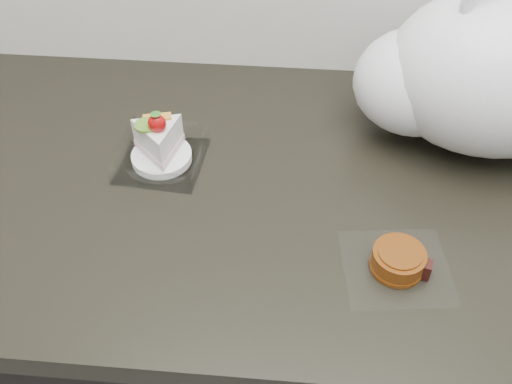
% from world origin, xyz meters
% --- Properties ---
extents(counter, '(2.04, 0.64, 0.90)m').
position_xyz_m(counter, '(0.00, 1.69, 0.45)').
color(counter, black).
rests_on(counter, ground).
extents(cake_tray, '(0.14, 0.14, 0.10)m').
position_xyz_m(cake_tray, '(-0.27, 1.72, 0.93)').
color(cake_tray, white).
rests_on(cake_tray, counter).
extents(mooncake_wrap, '(0.15, 0.15, 0.03)m').
position_xyz_m(mooncake_wrap, '(0.08, 1.54, 0.91)').
color(mooncake_wrap, white).
rests_on(mooncake_wrap, counter).
extents(plastic_bag, '(0.41, 0.31, 0.31)m').
position_xyz_m(plastic_bag, '(0.20, 1.82, 1.02)').
color(plastic_bag, white).
rests_on(plastic_bag, counter).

